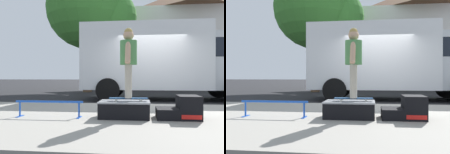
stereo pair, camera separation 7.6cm
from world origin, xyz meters
TOP-DOWN VIEW (x-y plane):
  - ground_plane at (0.00, 0.00)m, footprint 140.00×140.00m
  - sidewalk_slab at (0.00, -3.00)m, footprint 50.00×5.00m
  - skate_box at (-0.74, -3.12)m, footprint 1.03×0.70m
  - kicker_ramp at (0.40, -3.12)m, footprint 0.84×0.64m
  - grind_rail at (-2.30, -3.24)m, footprint 1.43×0.28m
  - skateboard at (-0.66, -3.14)m, footprint 0.79×0.24m
  - skater_kid at (-0.66, -3.14)m, footprint 0.34×0.73m
  - box_truck at (0.72, 2.20)m, footprint 6.91×2.63m
  - street_tree_main at (-3.43, 6.94)m, footprint 5.63×5.12m
  - house_behind at (3.51, 13.17)m, footprint 9.54×8.23m

SIDE VIEW (x-z plane):
  - ground_plane at x=0.00m, z-range 0.00..0.00m
  - sidewalk_slab at x=0.00m, z-range 0.00..0.12m
  - skate_box at x=-0.74m, z-range 0.13..0.47m
  - kicker_ramp at x=0.40m, z-range 0.08..0.54m
  - grind_rail at x=-2.30m, z-range 0.20..0.54m
  - skateboard at x=-0.66m, z-range 0.48..0.55m
  - skater_kid at x=-0.66m, z-range 0.65..2.07m
  - box_truck at x=0.72m, z-range 0.18..3.23m
  - house_behind at x=3.51m, z-range 0.04..8.44m
  - street_tree_main at x=-3.43m, z-range 1.19..9.02m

